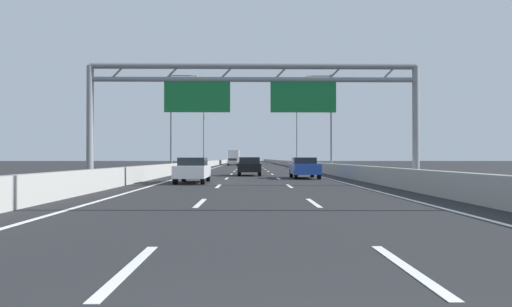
# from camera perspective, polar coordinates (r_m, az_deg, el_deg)

# --- Properties ---
(ground_plane) EXTENTS (260.00, 260.00, 0.00)m
(ground_plane) POSITION_cam_1_polar(r_m,az_deg,el_deg) (102.71, -0.72, -1.34)
(ground_plane) COLOR #262628
(lane_dash_left_0) EXTENTS (0.16, 3.00, 0.01)m
(lane_dash_left_0) POSITION_cam_1_polar(r_m,az_deg,el_deg) (6.55, -14.86, -13.10)
(lane_dash_left_0) COLOR white
(lane_dash_left_0) RESTS_ON ground_plane
(lane_dash_left_1) EXTENTS (0.16, 3.00, 0.01)m
(lane_dash_left_1) POSITION_cam_1_polar(r_m,az_deg,el_deg) (15.35, -6.66, -5.87)
(lane_dash_left_1) COLOR white
(lane_dash_left_1) RESTS_ON ground_plane
(lane_dash_left_2) EXTENTS (0.16, 3.00, 0.01)m
(lane_dash_left_2) POSITION_cam_1_polar(r_m,az_deg,el_deg) (24.30, -4.51, -3.90)
(lane_dash_left_2) COLOR white
(lane_dash_left_2) RESTS_ON ground_plane
(lane_dash_left_3) EXTENTS (0.16, 3.00, 0.01)m
(lane_dash_left_3) POSITION_cam_1_polar(r_m,az_deg,el_deg) (33.27, -3.52, -3.00)
(lane_dash_left_3) COLOR white
(lane_dash_left_3) RESTS_ON ground_plane
(lane_dash_left_4) EXTENTS (0.16, 3.00, 0.01)m
(lane_dash_left_4) POSITION_cam_1_polar(r_m,az_deg,el_deg) (42.26, -2.96, -2.47)
(lane_dash_left_4) COLOR white
(lane_dash_left_4) RESTS_ON ground_plane
(lane_dash_left_5) EXTENTS (0.16, 3.00, 0.01)m
(lane_dash_left_5) POSITION_cam_1_polar(r_m,az_deg,el_deg) (51.25, -2.59, -2.13)
(lane_dash_left_5) COLOR white
(lane_dash_left_5) RESTS_ON ground_plane
(lane_dash_left_6) EXTENTS (0.16, 3.00, 0.01)m
(lane_dash_left_6) POSITION_cam_1_polar(r_m,az_deg,el_deg) (60.24, -2.33, -1.89)
(lane_dash_left_6) COLOR white
(lane_dash_left_6) RESTS_ON ground_plane
(lane_dash_left_7) EXTENTS (0.16, 3.00, 0.01)m
(lane_dash_left_7) POSITION_cam_1_polar(r_m,az_deg,el_deg) (69.24, -2.14, -1.72)
(lane_dash_left_7) COLOR white
(lane_dash_left_7) RESTS_ON ground_plane
(lane_dash_left_8) EXTENTS (0.16, 3.00, 0.01)m
(lane_dash_left_8) POSITION_cam_1_polar(r_m,az_deg,el_deg) (78.23, -1.99, -1.58)
(lane_dash_left_8) COLOR white
(lane_dash_left_8) RESTS_ON ground_plane
(lane_dash_left_9) EXTENTS (0.16, 3.00, 0.01)m
(lane_dash_left_9) POSITION_cam_1_polar(r_m,az_deg,el_deg) (87.23, -1.87, -1.47)
(lane_dash_left_9) COLOR white
(lane_dash_left_9) RESTS_ON ground_plane
(lane_dash_left_10) EXTENTS (0.16, 3.00, 0.01)m
(lane_dash_left_10) POSITION_cam_1_polar(r_m,az_deg,el_deg) (96.23, -1.78, -1.39)
(lane_dash_left_10) COLOR white
(lane_dash_left_10) RESTS_ON ground_plane
(lane_dash_left_11) EXTENTS (0.16, 3.00, 0.01)m
(lane_dash_left_11) POSITION_cam_1_polar(r_m,az_deg,el_deg) (105.23, -1.70, -1.31)
(lane_dash_left_11) COLOR white
(lane_dash_left_11) RESTS_ON ground_plane
(lane_dash_left_12) EXTENTS (0.16, 3.00, 0.01)m
(lane_dash_left_12) POSITION_cam_1_polar(r_m,az_deg,el_deg) (114.22, -1.63, -1.25)
(lane_dash_left_12) COLOR white
(lane_dash_left_12) RESTS_ON ground_plane
(lane_dash_left_13) EXTENTS (0.16, 3.00, 0.01)m
(lane_dash_left_13) POSITION_cam_1_polar(r_m,az_deg,el_deg) (123.22, -1.58, -1.20)
(lane_dash_left_13) COLOR white
(lane_dash_left_13) RESTS_ON ground_plane
(lane_dash_left_14) EXTENTS (0.16, 3.00, 0.01)m
(lane_dash_left_14) POSITION_cam_1_polar(r_m,az_deg,el_deg) (132.22, -1.53, -1.16)
(lane_dash_left_14) COLOR white
(lane_dash_left_14) RESTS_ON ground_plane
(lane_dash_left_15) EXTENTS (0.16, 3.00, 0.01)m
(lane_dash_left_15) POSITION_cam_1_polar(r_m,az_deg,el_deg) (141.22, -1.49, -1.12)
(lane_dash_left_15) COLOR white
(lane_dash_left_15) RESTS_ON ground_plane
(lane_dash_left_16) EXTENTS (0.16, 3.00, 0.01)m
(lane_dash_left_16) POSITION_cam_1_polar(r_m,az_deg,el_deg) (150.22, -1.45, -1.08)
(lane_dash_left_16) COLOR white
(lane_dash_left_16) RESTS_ON ground_plane
(lane_dash_left_17) EXTENTS (0.16, 3.00, 0.01)m
(lane_dash_left_17) POSITION_cam_1_polar(r_m,az_deg,el_deg) (159.22, -1.42, -1.05)
(lane_dash_left_17) COLOR white
(lane_dash_left_17) RESTS_ON ground_plane
(lane_dash_right_0) EXTENTS (0.16, 3.00, 0.01)m
(lane_dash_right_0) POSITION_cam_1_polar(r_m,az_deg,el_deg) (6.69, 17.51, -12.83)
(lane_dash_right_0) COLOR white
(lane_dash_right_0) RESTS_ON ground_plane
(lane_dash_right_1) EXTENTS (0.16, 3.00, 0.01)m
(lane_dash_right_1) POSITION_cam_1_polar(r_m,az_deg,el_deg) (15.41, 6.85, -5.85)
(lane_dash_right_1) COLOR white
(lane_dash_right_1) RESTS_ON ground_plane
(lane_dash_right_2) EXTENTS (0.16, 3.00, 0.01)m
(lane_dash_right_2) POSITION_cam_1_polar(r_m,az_deg,el_deg) (24.33, 4.00, -3.90)
(lane_dash_right_2) COLOR white
(lane_dash_right_2) RESTS_ON ground_plane
(lane_dash_right_3) EXTENTS (0.16, 3.00, 0.01)m
(lane_dash_right_3) POSITION_cam_1_polar(r_m,az_deg,el_deg) (33.30, 2.69, -2.99)
(lane_dash_right_3) COLOR white
(lane_dash_right_3) RESTS_ON ground_plane
(lane_dash_right_4) EXTENTS (0.16, 3.00, 0.01)m
(lane_dash_right_4) POSITION_cam_1_polar(r_m,az_deg,el_deg) (42.28, 1.93, -2.47)
(lane_dash_right_4) COLOR white
(lane_dash_right_4) RESTS_ON ground_plane
(lane_dash_right_5) EXTENTS (0.16, 3.00, 0.01)m
(lane_dash_right_5) POSITION_cam_1_polar(r_m,az_deg,el_deg) (51.27, 1.44, -2.13)
(lane_dash_right_5) COLOR white
(lane_dash_right_5) RESTS_ON ground_plane
(lane_dash_right_6) EXTENTS (0.16, 3.00, 0.01)m
(lane_dash_right_6) POSITION_cam_1_polar(r_m,az_deg,el_deg) (60.26, 1.10, -1.89)
(lane_dash_right_6) COLOR white
(lane_dash_right_6) RESTS_ON ground_plane
(lane_dash_right_7) EXTENTS (0.16, 3.00, 0.01)m
(lane_dash_right_7) POSITION_cam_1_polar(r_m,az_deg,el_deg) (69.25, 0.84, -1.72)
(lane_dash_right_7) COLOR white
(lane_dash_right_7) RESTS_ON ground_plane
(lane_dash_right_8) EXTENTS (0.16, 3.00, 0.01)m
(lane_dash_right_8) POSITION_cam_1_polar(r_m,az_deg,el_deg) (78.24, 0.65, -1.58)
(lane_dash_right_8) COLOR white
(lane_dash_right_8) RESTS_ON ground_plane
(lane_dash_right_9) EXTENTS (0.16, 3.00, 0.01)m
(lane_dash_right_9) POSITION_cam_1_polar(r_m,az_deg,el_deg) (87.24, 0.49, -1.48)
(lane_dash_right_9) COLOR white
(lane_dash_right_9) RESTS_ON ground_plane
(lane_dash_right_10) EXTENTS (0.16, 3.00, 0.01)m
(lane_dash_right_10) POSITION_cam_1_polar(r_m,az_deg,el_deg) (96.24, 0.36, -1.39)
(lane_dash_right_10) COLOR white
(lane_dash_right_10) RESTS_ON ground_plane
(lane_dash_right_11) EXTENTS (0.16, 3.00, 0.01)m
(lane_dash_right_11) POSITION_cam_1_polar(r_m,az_deg,el_deg) (105.23, 0.26, -1.31)
(lane_dash_right_11) COLOR white
(lane_dash_right_11) RESTS_ON ground_plane
(lane_dash_right_12) EXTENTS (0.16, 3.00, 0.01)m
(lane_dash_right_12) POSITION_cam_1_polar(r_m,az_deg,el_deg) (114.23, 0.17, -1.25)
(lane_dash_right_12) COLOR white
(lane_dash_right_12) RESTS_ON ground_plane
(lane_dash_right_13) EXTENTS (0.16, 3.00, 0.01)m
(lane_dash_right_13) POSITION_cam_1_polar(r_m,az_deg,el_deg) (123.23, 0.10, -1.20)
(lane_dash_right_13) COLOR white
(lane_dash_right_13) RESTS_ON ground_plane
(lane_dash_right_14) EXTENTS (0.16, 3.00, 0.01)m
(lane_dash_right_14) POSITION_cam_1_polar(r_m,az_deg,el_deg) (132.23, 0.03, -1.16)
(lane_dash_right_14) COLOR white
(lane_dash_right_14) RESTS_ON ground_plane
(lane_dash_right_15) EXTENTS (0.16, 3.00, 0.01)m
(lane_dash_right_15) POSITION_cam_1_polar(r_m,az_deg,el_deg) (141.23, -0.03, -1.12)
(lane_dash_right_15) COLOR white
(lane_dash_right_15) RESTS_ON ground_plane
(lane_dash_right_16) EXTENTS (0.16, 3.00, 0.01)m
(lane_dash_right_16) POSITION_cam_1_polar(r_m,az_deg,el_deg) (150.23, -0.08, -1.08)
(lane_dash_right_16) COLOR white
(lane_dash_right_16) RESTS_ON ground_plane
(lane_dash_right_17) EXTENTS (0.16, 3.00, 0.01)m
(lane_dash_right_17) POSITION_cam_1_polar(r_m,az_deg,el_deg) (159.22, -0.12, -1.05)
(lane_dash_right_17) COLOR white
(lane_dash_right_17) RESTS_ON ground_plane
(edge_line_left) EXTENTS (0.16, 176.00, 0.01)m
(edge_line_left) POSITION_cam_1_polar(r_m,az_deg,el_deg) (90.85, -4.01, -1.44)
(edge_line_left) COLOR white
(edge_line_left) RESTS_ON ground_plane
(edge_line_right) EXTENTS (0.16, 176.00, 0.01)m
(edge_line_right) POSITION_cam_1_polar(r_m,az_deg,el_deg) (90.88, 2.61, -1.44)
(edge_line_right) COLOR white
(edge_line_right) RESTS_ON ground_plane
(barrier_left) EXTENTS (0.45, 220.00, 0.95)m
(barrier_left) POSITION_cam_1_polar(r_m,az_deg,el_deg) (112.90, -4.23, -1.02)
(barrier_left) COLOR #9E9E99
(barrier_left) RESTS_ON ground_plane
(barrier_right) EXTENTS (0.45, 220.00, 0.95)m
(barrier_right) POSITION_cam_1_polar(r_m,az_deg,el_deg) (112.94, 2.77, -1.02)
(barrier_right) COLOR #9E9E99
(barrier_right) RESTS_ON ground_plane
(sign_gantry) EXTENTS (17.23, 0.36, 6.36)m
(sign_gantry) POSITION_cam_1_polar(r_m,az_deg,el_deg) (24.98, -0.36, 7.31)
(sign_gantry) COLOR gray
(sign_gantry) RESTS_ON ground_plane
(streetlamp_left_mid) EXTENTS (2.58, 0.28, 9.50)m
(streetlamp_left_mid) POSITION_cam_1_polar(r_m,az_deg,el_deg) (46.71, -9.76, 4.34)
(streetlamp_left_mid) COLOR slate
(streetlamp_left_mid) RESTS_ON ground_plane
(streetlamp_right_mid) EXTENTS (2.58, 0.28, 9.50)m
(streetlamp_right_mid) POSITION_cam_1_polar(r_m,az_deg,el_deg) (46.80, 8.67, 4.33)
(streetlamp_right_mid) COLOR slate
(streetlamp_right_mid) RESTS_ON ground_plane
(streetlamp_left_far) EXTENTS (2.58, 0.28, 9.50)m
(streetlamp_left_far) POSITION_cam_1_polar(r_m,az_deg,el_deg) (79.51, -6.07, 2.32)
(streetlamp_left_far) COLOR slate
(streetlamp_left_far) RESTS_ON ground_plane
(streetlamp_right_far) EXTENTS (2.58, 0.28, 9.50)m
(streetlamp_right_far) POSITION_cam_1_polar(r_m,az_deg,el_deg) (79.55, 4.72, 2.32)
(streetlamp_right_far) COLOR slate
(streetlamp_right_far) RESTS_ON ground_plane
(silver_car) EXTENTS (1.88, 4.26, 1.36)m
(silver_car) POSITION_cam_1_polar(r_m,az_deg,el_deg) (92.42, -2.80, -0.98)
(silver_car) COLOR #A8ADB2
(silver_car) RESTS_ON ground_plane
(blue_car) EXTENTS (1.77, 4.62, 1.47)m
(blue_car) POSITION_cam_1_polar(r_m,az_deg,el_deg) (33.95, 5.77, -1.68)
(blue_car) COLOR #2347AD
(blue_car) RESTS_ON ground_plane
(yellow_car) EXTENTS (1.82, 4.62, 1.39)m
(yellow_car) POSITION_cam_1_polar(r_m,az_deg,el_deg) (113.63, -0.68, -0.89)
(yellow_car) COLOR yellow
(yellow_car) RESTS_ON ground_plane
(black_car) EXTENTS (1.85, 4.29, 1.49)m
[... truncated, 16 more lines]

